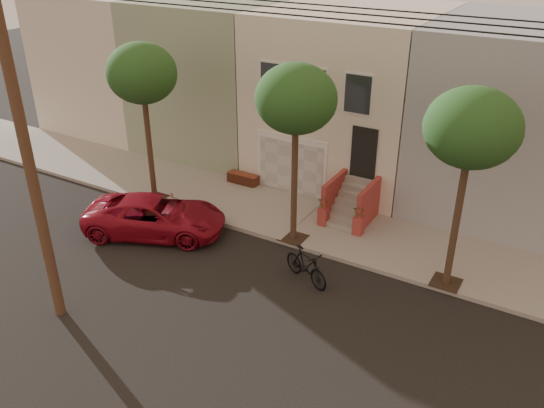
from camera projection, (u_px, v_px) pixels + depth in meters
The scene contains 9 objects.
ground at pixel (207, 288), 17.76m from camera, with size 90.00×90.00×0.00m, color black.
sidewalk at pixel (288, 216), 21.83m from camera, with size 40.00×3.70×0.15m, color #9A968C.
house_row at pixel (353, 91), 24.68m from camera, with size 33.10×11.70×7.00m.
tree_left at pixel (142, 74), 20.83m from camera, with size 2.70×2.57×6.30m.
tree_mid at pixel (296, 100), 17.90m from camera, with size 2.70×2.57×6.30m.
tree_right at pixel (472, 129), 15.43m from camera, with size 2.70×2.57×6.30m.
utility_pole at pixel (465, 273), 9.33m from camera, with size 23.60×1.22×10.00m.
pickup_truck at pixel (155, 216), 20.52m from camera, with size 2.35×5.11×1.42m, color maroon.
motorcycle at pixel (306, 266), 17.82m from camera, with size 0.55×1.95×1.17m, color black.
Camera 1 is at (9.16, -11.54, 10.46)m, focal length 37.07 mm.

